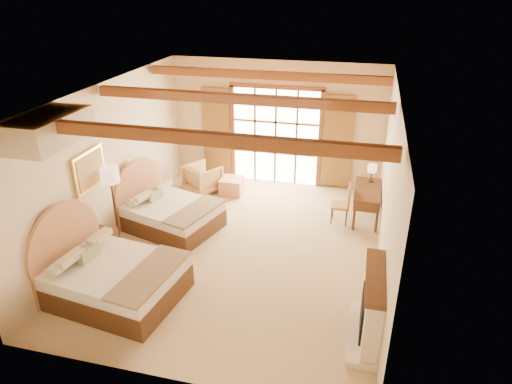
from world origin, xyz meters
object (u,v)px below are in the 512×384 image
(bed_near, at_px, (107,275))
(armchair, at_px, (203,178))
(nightstand, at_px, (100,247))
(bed_far, at_px, (166,212))
(desk, at_px, (367,202))

(bed_near, relative_size, armchair, 2.95)
(bed_near, bearing_deg, nightstand, 135.77)
(bed_near, bearing_deg, bed_far, 98.22)
(desk, bearing_deg, nightstand, -147.42)
(armchair, bearing_deg, nightstand, 108.63)
(armchair, relative_size, desk, 0.59)
(bed_far, xyz_separation_m, nightstand, (-0.67, -1.59, -0.05))
(bed_near, xyz_separation_m, desk, (4.23, 3.96, -0.03))
(bed_far, distance_m, armchair, 1.97)
(bed_far, xyz_separation_m, desk, (4.25, 1.49, 0.01))
(desk, bearing_deg, bed_far, -160.11)
(nightstand, relative_size, desk, 0.49)
(bed_far, distance_m, desk, 4.50)
(bed_near, relative_size, bed_far, 1.02)
(armchair, bearing_deg, bed_near, 119.92)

